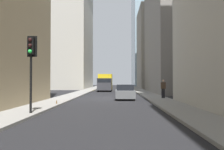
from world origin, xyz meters
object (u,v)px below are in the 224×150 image
(delivery_truck, at_px, (105,82))
(discarded_bottle, at_px, (57,102))
(hatchback_grey, at_px, (125,92))
(pedestrian, at_px, (163,88))
(traffic_light_foreground, at_px, (31,56))

(delivery_truck, relative_size, discarded_bottle, 23.93)
(hatchback_grey, height_order, pedestrian, pedestrian)
(hatchback_grey, xyz_separation_m, discarded_bottle, (-5.94, 5.09, -0.42))
(discarded_bottle, bearing_deg, pedestrian, -57.15)
(hatchback_grey, relative_size, traffic_light_foreground, 1.07)
(hatchback_grey, relative_size, pedestrian, 2.45)
(delivery_truck, distance_m, discarded_bottle, 23.18)
(hatchback_grey, height_order, discarded_bottle, hatchback_grey)
(hatchback_grey, distance_m, pedestrian, 3.66)
(pedestrian, relative_size, discarded_bottle, 6.51)
(delivery_truck, height_order, hatchback_grey, delivery_truck)
(pedestrian, bearing_deg, delivery_truck, 20.25)
(hatchback_grey, bearing_deg, delivery_truck, 9.30)
(delivery_truck, distance_m, pedestrian, 18.56)
(hatchback_grey, bearing_deg, traffic_light_foreground, 154.32)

